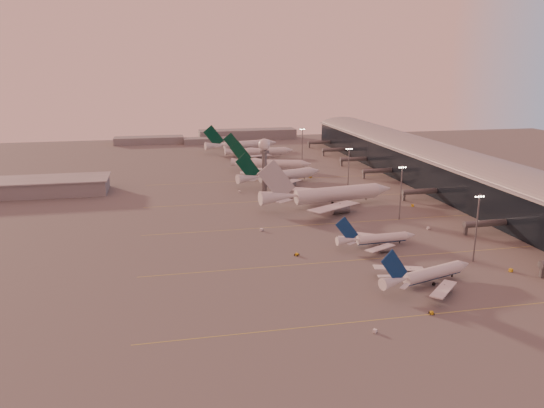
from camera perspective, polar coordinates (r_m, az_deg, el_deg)
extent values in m
plane|color=#504E4E|center=(181.38, 5.01, -7.54)|extent=(700.00, 700.00, 0.00)
cube|color=gold|center=(163.71, 18.97, -10.92)|extent=(180.00, 0.25, 0.02)
cube|color=gold|center=(200.21, 12.46, -5.64)|extent=(180.00, 0.25, 0.02)
cube|color=gold|center=(239.63, 8.09, -1.99)|extent=(180.00, 0.25, 0.02)
cube|color=gold|center=(280.73, 4.99, 0.62)|extent=(180.00, 0.25, 0.02)
cube|color=gold|center=(327.60, 2.47, 2.74)|extent=(180.00, 0.25, 0.02)
cube|color=black|center=(318.56, 18.08, 3.31)|extent=(36.00, 360.00, 18.00)
cylinder|color=slate|center=(316.98, 18.21, 4.90)|extent=(10.08, 360.00, 10.08)
cube|color=slate|center=(316.95, 18.21, 4.94)|extent=(40.00, 362.00, 0.80)
cube|color=#585A5F|center=(198.77, 27.06, -6.46)|extent=(1.20, 1.20, 4.40)
cylinder|color=#585A5F|center=(238.61, 22.21, -1.93)|extent=(22.00, 2.80, 2.80)
cube|color=#585A5F|center=(233.88, 20.12, -2.64)|extent=(1.20, 1.20, 4.40)
cylinder|color=#585A5F|center=(286.57, 15.84, 1.32)|extent=(22.00, 2.80, 2.80)
cube|color=#585A5F|center=(282.64, 14.01, 0.78)|extent=(1.20, 1.20, 4.40)
cylinder|color=#585A5F|center=(335.89, 11.47, 3.54)|extent=(22.00, 2.80, 2.80)
cube|color=#585A5F|center=(332.55, 9.86, 3.10)|extent=(1.20, 1.20, 4.40)
cylinder|color=#585A5F|center=(374.12, 8.95, 4.80)|extent=(22.00, 2.80, 2.80)
cube|color=#585A5F|center=(371.12, 7.48, 4.41)|extent=(1.20, 1.20, 4.40)
cylinder|color=#585A5F|center=(413.08, 6.89, 5.82)|extent=(22.00, 2.80, 2.80)
cube|color=#585A5F|center=(410.37, 5.55, 5.48)|extent=(1.20, 1.20, 4.40)
cylinder|color=#585A5F|center=(450.69, 5.26, 6.62)|extent=(22.00, 2.80, 2.80)
cube|color=#585A5F|center=(448.21, 4.03, 6.31)|extent=(1.20, 1.20, 4.40)
cube|color=slate|center=(315.04, -24.50, 1.64)|extent=(80.00, 25.00, 8.00)
cube|color=slate|center=(314.20, -24.58, 2.38)|extent=(82.00, 27.00, 0.60)
cylinder|color=#585A5F|center=(291.29, -0.82, 3.42)|extent=(2.60, 2.60, 22.00)
cylinder|color=#585A5F|center=(289.22, -0.83, 5.65)|extent=(5.20, 5.20, 1.20)
sphere|color=silver|center=(288.61, -0.83, 6.42)|extent=(6.40, 6.40, 6.40)
cylinder|color=#585A5F|center=(288.09, -0.84, 7.14)|extent=(0.16, 0.16, 2.00)
cylinder|color=#585A5F|center=(201.16, 21.13, -2.46)|extent=(0.56, 0.56, 25.00)
cube|color=#585A5F|center=(198.11, 21.45, 0.86)|extent=(3.60, 0.25, 0.25)
sphere|color=#FFEABF|center=(197.39, 21.07, 0.73)|extent=(0.56, 0.56, 0.56)
sphere|color=#FFEABF|center=(197.93, 21.32, 0.74)|extent=(0.56, 0.56, 0.56)
sphere|color=#FFEABF|center=(198.48, 21.56, 0.75)|extent=(0.56, 0.56, 0.56)
sphere|color=#FFEABF|center=(199.02, 21.80, 0.77)|extent=(0.56, 0.56, 0.56)
cylinder|color=#585A5F|center=(245.90, 13.69, 1.18)|extent=(0.56, 0.56, 25.00)
cube|color=#585A5F|center=(243.41, 13.86, 3.93)|extent=(3.60, 0.25, 0.25)
sphere|color=#FFEABF|center=(242.84, 13.53, 3.83)|extent=(0.56, 0.56, 0.56)
sphere|color=#FFEABF|center=(243.27, 13.75, 3.83)|extent=(0.56, 0.56, 0.56)
sphere|color=#FFEABF|center=(243.70, 13.96, 3.84)|extent=(0.56, 0.56, 0.56)
sphere|color=#FFEABF|center=(244.14, 14.17, 3.85)|extent=(0.56, 0.56, 0.56)
cylinder|color=#585A5F|center=(293.48, 8.23, 3.65)|extent=(0.56, 0.56, 25.00)
cube|color=#585A5F|center=(291.40, 8.32, 5.96)|extent=(3.60, 0.25, 0.25)
sphere|color=#FFEABF|center=(290.95, 8.04, 5.88)|extent=(0.56, 0.56, 0.56)
sphere|color=#FFEABF|center=(291.29, 8.22, 5.89)|extent=(0.56, 0.56, 0.56)
sphere|color=#FFEABF|center=(291.64, 8.41, 5.89)|extent=(0.56, 0.56, 0.56)
sphere|color=#FFEABF|center=(291.98, 8.59, 5.89)|extent=(0.56, 0.56, 0.56)
cylinder|color=#585A5F|center=(377.44, 3.27, 6.28)|extent=(0.56, 0.56, 25.00)
cube|color=#585A5F|center=(375.82, 3.30, 8.09)|extent=(3.60, 0.25, 0.25)
sphere|color=#FFEABF|center=(375.48, 3.07, 8.02)|extent=(0.56, 0.56, 0.56)
sphere|color=#FFEABF|center=(375.74, 3.22, 8.03)|extent=(0.56, 0.56, 0.56)
sphere|color=#FFEABF|center=(376.00, 3.37, 8.03)|extent=(0.56, 0.56, 0.56)
sphere|color=#FFEABF|center=(376.26, 3.52, 8.03)|extent=(0.56, 0.56, 0.56)
cube|color=slate|center=(484.77, -13.09, 6.71)|extent=(60.00, 18.00, 6.00)
cube|color=slate|center=(500.76, -2.66, 7.50)|extent=(90.00, 20.00, 9.00)
cube|color=slate|center=(476.49, -7.04, 6.78)|extent=(40.00, 15.00, 5.00)
cylinder|color=silver|center=(179.91, 16.95, -7.24)|extent=(23.35, 10.78, 3.96)
cylinder|color=navy|center=(180.24, 16.93, -7.51)|extent=(22.57, 9.59, 2.85)
cone|color=silver|center=(189.70, 19.88, -6.33)|extent=(5.48, 5.13, 3.96)
cone|color=silver|center=(168.82, 13.04, -8.28)|extent=(10.48, 6.71, 3.96)
cube|color=silver|center=(170.23, 17.96, -8.88)|extent=(14.55, 14.73, 1.24)
cylinder|color=slate|center=(174.29, 18.00, -8.96)|extent=(5.06, 3.81, 2.57)
cube|color=slate|center=(173.86, 18.03, -8.62)|extent=(0.38, 0.34, 1.58)
cube|color=silver|center=(182.69, 13.48, -6.88)|extent=(17.24, 6.87, 1.24)
cylinder|color=slate|center=(183.67, 14.59, -7.45)|extent=(5.06, 3.81, 2.57)
cube|color=slate|center=(183.26, 14.62, -7.12)|extent=(0.38, 0.34, 1.58)
cube|color=navy|center=(166.67, 13.01, -6.77)|extent=(10.46, 3.62, 11.79)
cube|color=silver|center=(165.82, 14.10, -8.74)|extent=(4.42, 4.32, 0.26)
cube|color=silver|center=(171.84, 12.04, -7.76)|extent=(4.70, 2.33, 0.26)
cylinder|color=black|center=(187.06, 18.79, -7.43)|extent=(0.52, 0.52, 1.04)
cylinder|color=black|center=(181.07, 15.95, -7.93)|extent=(1.25, 0.84, 1.15)
cylinder|color=black|center=(178.19, 17.00, -8.39)|extent=(1.25, 0.84, 1.15)
cylinder|color=silver|center=(210.74, 11.74, -3.73)|extent=(20.67, 4.84, 3.49)
cylinder|color=navy|center=(210.99, 11.72, -3.93)|extent=(20.20, 3.83, 2.51)
cone|color=silver|center=(216.47, 14.62, -3.40)|extent=(4.19, 3.74, 3.49)
cone|color=silver|center=(204.52, 8.11, -4.01)|extent=(8.80, 4.05, 3.49)
cube|color=silver|center=(201.53, 11.56, -4.77)|extent=(14.41, 10.73, 1.10)
cylinder|color=slate|center=(204.86, 11.91, -4.94)|extent=(4.11, 2.52, 2.27)
cube|color=slate|center=(204.53, 11.92, -4.68)|extent=(0.29, 0.25, 1.40)
cube|color=silver|center=(216.05, 9.50, -3.32)|extent=(14.93, 9.21, 1.10)
cylinder|color=slate|center=(215.86, 10.31, -3.82)|extent=(4.11, 2.52, 2.27)
cube|color=slate|center=(215.55, 10.33, -3.57)|extent=(0.29, 0.25, 1.40)
cube|color=navy|center=(203.01, 8.04, -2.87)|extent=(9.57, 0.95, 10.40)
cube|color=silver|center=(201.09, 8.57, -4.33)|extent=(4.18, 3.26, 0.23)
cube|color=silver|center=(207.94, 7.68, -3.65)|extent=(4.23, 2.88, 0.23)
cylinder|color=black|center=(215.08, 13.55, -4.12)|extent=(0.46, 0.46, 0.92)
cylinder|color=black|center=(212.45, 11.06, -4.20)|extent=(1.04, 0.52, 1.01)
cylinder|color=black|center=(209.07, 11.55, -4.55)|extent=(1.04, 0.52, 1.01)
cylinder|color=silver|center=(266.54, 6.99, 0.85)|extent=(44.61, 13.20, 6.89)
cylinder|color=silver|center=(266.91, 6.98, 0.52)|extent=(43.46, 11.16, 4.96)
cone|color=silver|center=(279.29, 11.80, 1.29)|extent=(9.44, 8.05, 6.89)
cone|color=silver|center=(253.88, 0.70, 0.45)|extent=(19.29, 9.49, 6.89)
cube|color=silver|center=(246.32, 6.69, -0.61)|extent=(29.83, 24.65, 2.05)
cylinder|color=slate|center=(253.14, 7.31, -0.86)|extent=(9.09, 5.66, 4.48)
cube|color=slate|center=(252.72, 7.32, -0.51)|extent=(0.37, 0.32, 2.75)
cube|color=silver|center=(278.39, 3.30, 1.28)|extent=(32.26, 17.55, 2.05)
cylinder|color=slate|center=(277.37, 4.66, 0.61)|extent=(9.09, 5.66, 4.48)
cube|color=slate|center=(276.98, 4.66, 0.93)|extent=(0.37, 0.32, 2.75)
cube|color=#A5A8AD|center=(251.65, 0.51, 2.22)|extent=(18.94, 3.15, 20.44)
cube|color=silver|center=(246.02, 1.33, 0.01)|extent=(8.85, 7.45, 0.28)
cube|color=silver|center=(261.45, -0.04, 0.91)|extent=(9.10, 5.64, 0.28)
cylinder|color=black|center=(275.45, 10.07, 0.28)|extent=(0.56, 0.56, 1.11)
cylinder|color=black|center=(268.12, 6.05, 0.04)|extent=(1.29, 0.73, 1.22)
cylinder|color=black|center=(263.90, 6.52, -0.22)|extent=(1.29, 0.73, 1.22)
cylinder|color=silver|center=(314.59, 1.49, 2.97)|extent=(34.79, 16.47, 5.62)
cylinder|color=silver|center=(314.85, 1.49, 2.75)|extent=(33.63, 14.76, 4.04)
cone|color=silver|center=(325.87, 4.59, 3.35)|extent=(8.18, 7.48, 5.62)
cone|color=silver|center=(302.33, -2.49, 2.61)|extent=(15.64, 10.00, 5.62)
cube|color=silver|center=(298.22, 1.58, 2.11)|extent=(21.61, 22.42, 1.66)
cylinder|color=slate|center=(303.81, 1.91, 1.90)|extent=(7.56, 5.62, 3.65)
cube|color=slate|center=(303.52, 1.91, 2.15)|extent=(0.35, 0.32, 2.25)
cube|color=silver|center=(322.82, -1.19, 3.11)|extent=(25.90, 9.88, 1.66)
cylinder|color=slate|center=(322.44, -0.22, 2.67)|extent=(7.56, 5.62, 3.65)
cube|color=slate|center=(322.16, -0.22, 2.90)|extent=(0.35, 0.32, 2.25)
cube|color=#043323|center=(300.63, -2.63, 3.84)|extent=(14.75, 5.27, 16.62)
cube|color=silver|center=(296.39, -1.92, 2.39)|extent=(6.57, 6.54, 0.24)
cube|color=silver|center=(308.02, -3.12, 2.86)|extent=(7.01, 3.37, 0.24)
cylinder|color=black|center=(322.39, 3.48, 2.61)|extent=(0.48, 0.48, 0.97)
cylinder|color=black|center=(315.64, 0.84, 2.38)|extent=(1.16, 0.80, 1.07)
cylinder|color=black|center=(312.10, 1.25, 2.23)|extent=(1.16, 0.80, 1.07)
cylinder|color=silver|center=(350.98, 0.51, 4.19)|extent=(32.92, 14.45, 5.29)
cylinder|color=silver|center=(351.20, 0.51, 4.00)|extent=(31.87, 12.84, 3.81)
cone|color=silver|center=(350.11, 3.71, 4.14)|extent=(7.59, 6.88, 5.29)
cone|color=silver|center=(353.30, -3.27, 4.35)|extent=(14.68, 9.00, 5.29)
cube|color=silver|center=(338.36, -1.03, 3.63)|extent=(24.42, 10.10, 1.57)
cylinder|color=slate|center=(341.60, -0.31, 3.36)|extent=(7.06, 5.11, 3.44)
cube|color=slate|center=(341.36, -0.31, 3.57)|extent=(0.33, 0.30, 2.11)
cube|color=silver|center=(365.32, -0.60, 4.47)|extent=(20.81, 20.64, 1.57)
cylinder|color=slate|center=(362.18, -0.01, 4.03)|extent=(7.06, 5.11, 3.44)
cube|color=slate|center=(361.95, -0.01, 4.22)|extent=(0.33, 0.30, 2.11)
cube|color=#043323|center=(352.29, -3.40, 5.36)|extent=(14.03, 4.47, 15.65)
cube|color=silver|center=(347.14, -3.45, 4.18)|extent=(6.65, 3.38, 0.23)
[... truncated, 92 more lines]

